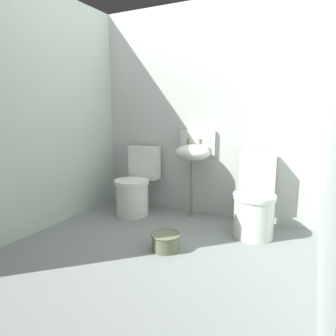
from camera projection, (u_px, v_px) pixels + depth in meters
name	position (u px, v px, depth m)	size (l,w,h in m)	color
ground_plane	(153.00, 258.00, 2.59)	(2.96, 2.80, 0.08)	slate
wall_back	(204.00, 112.00, 3.46)	(2.96, 0.10, 2.39)	#AFB3AE
wall_left	(41.00, 112.00, 3.03)	(0.10, 2.60, 2.39)	#A9BAAE
toilet_left	(136.00, 187.00, 3.57)	(0.40, 0.59, 0.78)	silver
toilet_right	(255.00, 202.00, 2.97)	(0.45, 0.63, 0.78)	silver
sink	(193.00, 152.00, 3.38)	(0.42, 0.35, 0.99)	#61694D
bucket	(166.00, 241.00, 2.64)	(0.26, 0.26, 0.15)	#61694D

